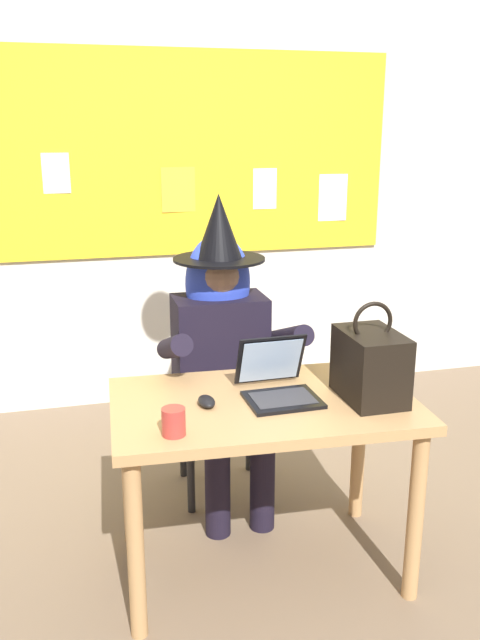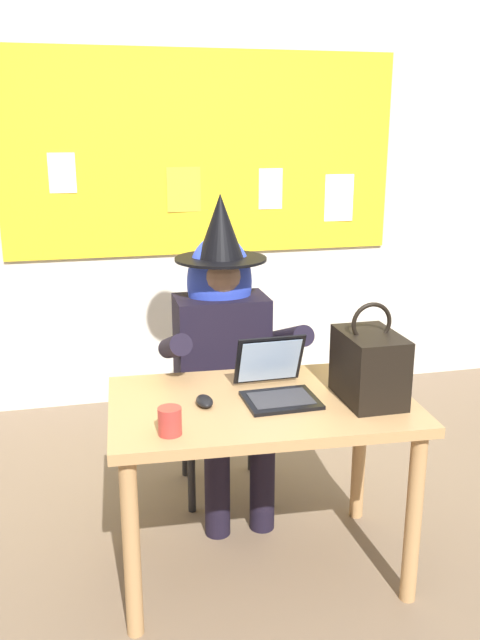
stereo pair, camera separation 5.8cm
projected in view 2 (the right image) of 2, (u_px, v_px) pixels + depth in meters
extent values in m
plane|color=#75604C|center=(289.00, 559.00, 2.77)|extent=(24.00, 24.00, 0.00)
cube|color=silver|center=(202.00, 174.00, 4.13)|extent=(6.54, 0.10, 2.86)
cube|color=yellow|center=(203.00, 154.00, 4.04)|extent=(2.40, 0.02, 1.20)
cube|color=white|center=(338.00, 198.00, 4.30)|extent=(0.20, 0.01, 0.30)
cube|color=white|center=(271.00, 189.00, 4.18)|extent=(0.15, 0.01, 0.25)
cube|color=white|center=(62.00, 173.00, 3.87)|extent=(0.15, 0.01, 0.23)
cube|color=gold|center=(184.00, 190.00, 4.06)|extent=(0.21, 0.01, 0.27)
cube|color=tan|center=(262.00, 405.00, 2.52)|extent=(1.17, 0.76, 0.04)
cylinder|color=tan|center=(131.00, 548.00, 2.27)|extent=(0.06, 0.06, 0.69)
cylinder|color=tan|center=(413.00, 519.00, 2.44)|extent=(0.06, 0.06, 0.69)
cylinder|color=tan|center=(128.00, 467.00, 2.81)|extent=(0.06, 0.06, 0.69)
cylinder|color=tan|center=(359.00, 447.00, 2.98)|extent=(0.06, 0.06, 0.69)
cube|color=black|center=(223.00, 408.00, 3.18)|extent=(0.45, 0.45, 0.04)
cube|color=black|center=(217.00, 347.00, 3.29)|extent=(0.38, 0.07, 0.45)
cylinder|color=#262628|center=(265.00, 465.00, 3.11)|extent=(0.04, 0.04, 0.41)
cylinder|color=#262628|center=(191.00, 471.00, 3.06)|extent=(0.04, 0.04, 0.41)
cylinder|color=#262628|center=(251.00, 433.00, 3.43)|extent=(0.04, 0.04, 0.41)
cylinder|color=#262628|center=(185.00, 438.00, 3.38)|extent=(0.04, 0.04, 0.41)
cylinder|color=black|center=(262.00, 482.00, 2.93)|extent=(0.11, 0.11, 0.45)
cylinder|color=black|center=(217.00, 487.00, 2.88)|extent=(0.11, 0.11, 0.45)
cylinder|color=black|center=(253.00, 412.00, 3.01)|extent=(0.15, 0.42, 0.15)
cylinder|color=black|center=(209.00, 417.00, 2.97)|extent=(0.15, 0.42, 0.15)
cube|color=black|center=(221.00, 351.00, 3.12)|extent=(0.42, 0.26, 0.52)
cylinder|color=black|center=(288.00, 338.00, 2.93)|extent=(0.09, 0.46, 0.24)
cylinder|color=black|center=(174.00, 347.00, 2.82)|extent=(0.09, 0.46, 0.24)
sphere|color=#A37A60|center=(221.00, 275.00, 3.02)|extent=(0.20, 0.20, 0.20)
ellipsoid|color=blue|center=(220.00, 282.00, 3.06)|extent=(0.30, 0.22, 0.44)
cylinder|color=black|center=(221.00, 259.00, 3.00)|extent=(0.41, 0.41, 0.01)
cone|color=black|center=(220.00, 227.00, 2.96)|extent=(0.21, 0.21, 0.29)
cube|color=black|center=(281.00, 400.00, 2.50)|extent=(0.27, 0.23, 0.01)
cube|color=#333338|center=(281.00, 398.00, 2.50)|extent=(0.23, 0.16, 0.00)
cube|color=black|center=(269.00, 359.00, 2.61)|extent=(0.27, 0.10, 0.21)
cube|color=#99B7E0|center=(270.00, 361.00, 2.60)|extent=(0.24, 0.08, 0.18)
ellipsoid|color=black|center=(204.00, 401.00, 2.47)|extent=(0.06, 0.11, 0.03)
cube|color=black|center=(369.00, 367.00, 2.49)|extent=(0.20, 0.30, 0.26)
torus|color=black|center=(372.00, 323.00, 2.44)|extent=(0.16, 0.02, 0.16)
cylinder|color=#B23833|center=(170.00, 421.00, 2.23)|extent=(0.08, 0.08, 0.09)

